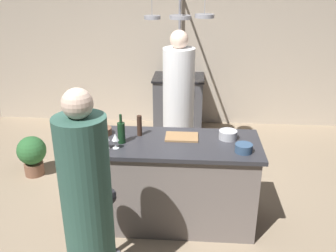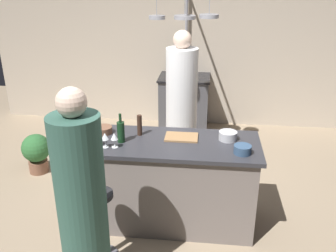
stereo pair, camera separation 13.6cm
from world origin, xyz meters
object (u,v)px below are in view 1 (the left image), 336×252
(potted_plant, at_px, (32,153))
(wine_bottle_white, at_px, (89,139))
(mixing_bowl_wooden, at_px, (103,131))
(cutting_board, at_px, (182,137))
(wine_bottle_red, at_px, (121,132))
(chef, at_px, (178,110))
(wine_bottle_dark, at_px, (81,131))
(mixing_bowl_blue, at_px, (244,148))
(bar_stool_left, at_px, (103,225))
(stove_range, at_px, (178,103))
(guest_left, at_px, (88,210))
(wine_glass_by_chef, at_px, (115,138))
(wine_glass_near_left_guest, at_px, (106,138))
(pepper_mill, at_px, (139,126))
(mixing_bowl_steel, at_px, (228,135))

(potted_plant, distance_m, wine_bottle_white, 1.66)
(potted_plant, height_order, mixing_bowl_wooden, mixing_bowl_wooden)
(cutting_board, xyz_separation_m, wine_bottle_red, (-0.57, -0.15, 0.10))
(chef, xyz_separation_m, wine_bottle_dark, (-0.87, -1.16, 0.18))
(mixing_bowl_blue, bearing_deg, bar_stool_left, -159.80)
(chef, xyz_separation_m, potted_plant, (-1.83, -0.26, -0.54))
(stove_range, distance_m, wine_bottle_dark, 2.72)
(guest_left, xyz_separation_m, wine_bottle_red, (0.07, 0.96, 0.21))
(chef, bearing_deg, potted_plant, -171.80)
(wine_glass_by_chef, bearing_deg, wine_glass_near_left_guest, -173.89)
(chef, height_order, bar_stool_left, chef)
(guest_left, xyz_separation_m, potted_plant, (-1.26, 1.82, -0.50))
(cutting_board, relative_size, wine_bottle_white, 1.08)
(pepper_mill, xyz_separation_m, mixing_bowl_blue, (0.99, -0.30, -0.07))
(wine_glass_by_chef, bearing_deg, mixing_bowl_blue, 0.42)
(mixing_bowl_blue, bearing_deg, guest_left, -145.31)
(stove_range, height_order, pepper_mill, pepper_mill)
(wine_bottle_white, height_order, mixing_bowl_steel, wine_bottle_white)
(bar_stool_left, height_order, mixing_bowl_blue, mixing_bowl_blue)
(wine_bottle_dark, bearing_deg, wine_glass_by_chef, -15.90)
(wine_bottle_dark, xyz_separation_m, mixing_bowl_wooden, (0.15, 0.21, -0.08))
(potted_plant, distance_m, wine_bottle_red, 1.75)
(wine_glass_near_left_guest, bearing_deg, pepper_mill, 50.21)
(mixing_bowl_blue, bearing_deg, wine_glass_near_left_guest, -179.19)
(potted_plant, distance_m, cutting_board, 2.12)
(chef, bearing_deg, wine_bottle_white, -119.74)
(bar_stool_left, bearing_deg, mixing_bowl_steel, 33.66)
(wine_bottle_red, bearing_deg, wine_bottle_white, -145.40)
(potted_plant, bearing_deg, wine_glass_by_chef, -37.35)
(potted_plant, height_order, wine_bottle_red, wine_bottle_red)
(bar_stool_left, distance_m, potted_plant, 1.91)
(wine_bottle_red, bearing_deg, wine_bottle_dark, -175.57)
(chef, height_order, wine_bottle_dark, chef)
(wine_glass_near_left_guest, bearing_deg, cutting_board, 23.05)
(pepper_mill, bearing_deg, wine_bottle_dark, -158.31)
(guest_left, distance_m, mixing_bowl_steel, 1.57)
(pepper_mill, distance_m, wine_bottle_white, 0.55)
(guest_left, relative_size, wine_bottle_white, 5.81)
(stove_range, height_order, wine_glass_by_chef, wine_glass_by_chef)
(potted_plant, xyz_separation_m, mixing_bowl_blue, (2.47, -0.99, 0.64))
(cutting_board, height_order, wine_bottle_dark, wine_bottle_dark)
(mixing_bowl_wooden, relative_size, mixing_bowl_blue, 1.15)
(wine_bottle_dark, distance_m, wine_glass_by_chef, 0.36)
(wine_glass_by_chef, distance_m, mixing_bowl_wooden, 0.38)
(stove_range, relative_size, pepper_mill, 4.24)
(wine_glass_near_left_guest, relative_size, mixing_bowl_wooden, 0.80)
(pepper_mill, bearing_deg, bar_stool_left, -107.11)
(chef, height_order, wine_glass_by_chef, chef)
(stove_range, xyz_separation_m, mixing_bowl_blue, (0.71, -2.62, 0.49))
(mixing_bowl_blue, bearing_deg, pepper_mill, 163.16)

